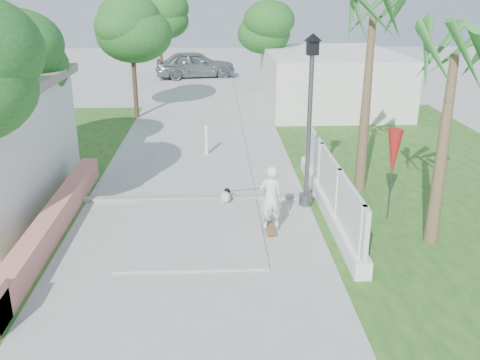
{
  "coord_description": "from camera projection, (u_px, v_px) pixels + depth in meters",
  "views": [
    {
      "loc": [
        0.56,
        -7.6,
        5.47
      ],
      "look_at": [
        1.1,
        4.47,
        1.1
      ],
      "focal_mm": 40.0,
      "sensor_mm": 36.0,
      "label": 1
    }
  ],
  "objects": [
    {
      "name": "grass_right",
      "position": [
        422.0,
        172.0,
        16.79
      ],
      "size": [
        8.0,
        20.0,
        0.01
      ],
      "primitive_type": "cube",
      "color": "#22591C",
      "rests_on": "ground"
    },
    {
      "name": "tree_path_right",
      "position": [
        269.0,
        29.0,
        26.7
      ],
      "size": [
        3.0,
        3.0,
        4.79
      ],
      "color": "#4C3826",
      "rests_on": "ground"
    },
    {
      "name": "skateboarder",
      "position": [
        248.0,
        192.0,
        13.18
      ],
      "size": [
        1.34,
        2.33,
        1.63
      ],
      "rotation": [
        0.0,
        0.0,
        3.33
      ],
      "color": "brown",
      "rests_on": "ground"
    },
    {
      "name": "ground",
      "position": [
        187.0,
        333.0,
        8.98
      ],
      "size": [
        90.0,
        90.0,
        0.0
      ],
      "primitive_type": "plane",
      "color": "#B7B7B2",
      "rests_on": "ground"
    },
    {
      "name": "palm_far",
      "position": [
        372.0,
        28.0,
        13.76
      ],
      "size": [
        1.8,
        1.8,
        5.3
      ],
      "color": "brown",
      "rests_on": "ground"
    },
    {
      "name": "path_strip",
      "position": [
        206.0,
        98.0,
        27.76
      ],
      "size": [
        3.2,
        36.0,
        0.06
      ],
      "primitive_type": "cube",
      "color": "#B7B7B2",
      "rests_on": "ground"
    },
    {
      "name": "street_lamp",
      "position": [
        310.0,
        116.0,
        13.44
      ],
      "size": [
        0.44,
        0.44,
        4.44
      ],
      "color": "#59595E",
      "rests_on": "ground"
    },
    {
      "name": "tree_path_left",
      "position": [
        132.0,
        29.0,
        22.57
      ],
      "size": [
        3.4,
        3.4,
        5.23
      ],
      "color": "#4C3826",
      "rests_on": "ground"
    },
    {
      "name": "tree_left_mid",
      "position": [
        8.0,
        59.0,
        15.53
      ],
      "size": [
        3.2,
        3.2,
        4.85
      ],
      "color": "#4C3826",
      "rests_on": "ground"
    },
    {
      "name": "lattice_fence",
      "position": [
        329.0,
        192.0,
        13.64
      ],
      "size": [
        0.35,
        7.0,
        1.5
      ],
      "color": "white",
      "rests_on": "ground"
    },
    {
      "name": "patio_umbrella",
      "position": [
        394.0,
        154.0,
        12.84
      ],
      "size": [
        0.36,
        0.36,
        2.3
      ],
      "color": "#59595E",
      "rests_on": "ground"
    },
    {
      "name": "dog",
      "position": [
        226.0,
        196.0,
        14.25
      ],
      "size": [
        0.35,
        0.58,
        0.4
      ],
      "rotation": [
        0.0,
        0.0,
        -0.23
      ],
      "color": "silver",
      "rests_on": "ground"
    },
    {
      "name": "parked_car",
      "position": [
        195.0,
        64.0,
        33.94
      ],
      "size": [
        5.27,
        2.83,
        1.71
      ],
      "primitive_type": "imported",
      "rotation": [
        0.0,
        0.0,
        1.74
      ],
      "color": "#B3B6BC",
      "rests_on": "ground"
    },
    {
      "name": "bollard",
      "position": [
        206.0,
        140.0,
        18.19
      ],
      "size": [
        0.14,
        0.14,
        1.09
      ],
      "color": "white",
      "rests_on": "ground"
    },
    {
      "name": "pink_wall",
      "position": [
        48.0,
        229.0,
        12.07
      ],
      "size": [
        0.45,
        8.2,
        0.8
      ],
      "color": "#D4796C",
      "rests_on": "ground"
    },
    {
      "name": "tree_path_far",
      "position": [
        159.0,
        16.0,
        31.98
      ],
      "size": [
        3.2,
        3.2,
        5.17
      ],
      "color": "#4C3826",
      "rests_on": "ground"
    },
    {
      "name": "curb",
      "position": [
        197.0,
        198.0,
        14.6
      ],
      "size": [
        6.5,
        0.25,
        0.1
      ],
      "primitive_type": "cube",
      "color": "#999993",
      "rests_on": "ground"
    },
    {
      "name": "building_right",
      "position": [
        329.0,
        79.0,
        25.7
      ],
      "size": [
        6.0,
        8.0,
        2.6
      ],
      "primitive_type": "cube",
      "color": "silver",
      "rests_on": "ground"
    },
    {
      "name": "palm_near",
      "position": [
        454.0,
        66.0,
        10.87
      ],
      "size": [
        1.8,
        1.8,
        4.7
      ],
      "color": "brown",
      "rests_on": "ground"
    }
  ]
}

